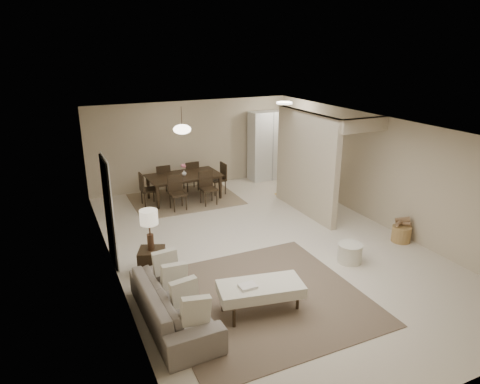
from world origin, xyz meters
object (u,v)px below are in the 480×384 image
pantry_cabinet (269,146)px  sofa (173,303)px  round_pouf (350,253)px  wicker_basket (401,234)px  ottoman_bench (260,289)px  side_table (152,262)px  dining_table (185,187)px

pantry_cabinet → sofa: pantry_cabinet is taller
round_pouf → wicker_basket: round_pouf is taller
sofa → ottoman_bench: sofa is taller
side_table → round_pouf: size_ratio=1.04×
wicker_basket → dining_table: bearing=127.0°
wicker_basket → dining_table: dining_table is taller
round_pouf → dining_table: dining_table is taller
sofa → round_pouf: (3.62, 0.40, -0.13)m
ottoman_bench → wicker_basket: size_ratio=3.53×
pantry_cabinet → side_table: bearing=-137.4°
dining_table → sofa: bearing=-112.0°
ottoman_bench → round_pouf: bearing=27.7°
side_table → round_pouf: 3.75m
sofa → ottoman_bench: 1.35m
pantry_cabinet → wicker_basket: bearing=-85.6°
wicker_basket → round_pouf: bearing=-170.1°
wicker_basket → ottoman_bench: bearing=-165.8°
pantry_cabinet → round_pouf: size_ratio=4.43×
pantry_cabinet → dining_table: (-2.97, -0.77, -0.71)m
round_pouf → wicker_basket: bearing=9.9°
pantry_cabinet → ottoman_bench: 7.15m
side_table → round_pouf: bearing=-17.6°
wicker_basket → side_table: bearing=170.5°
side_table → round_pouf: side_table is taller
round_pouf → wicker_basket: 1.60m
ottoman_bench → dining_table: bearing=95.3°
pantry_cabinet → sofa: 7.65m
ottoman_bench → dining_table: 5.47m
wicker_basket → sofa: bearing=-172.5°
wicker_basket → dining_table: 5.60m
sofa → side_table: sofa is taller
sofa → dining_table: 5.46m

